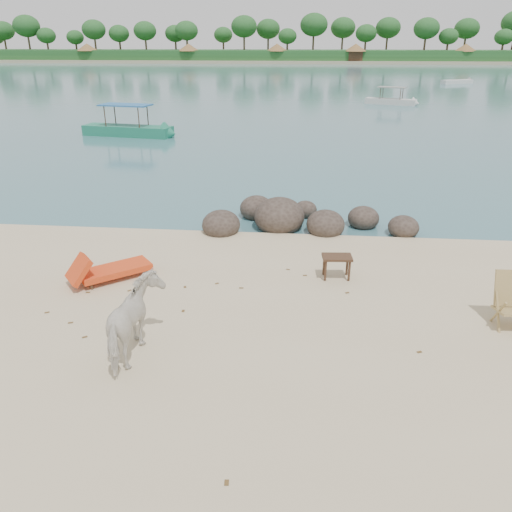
{
  "coord_description": "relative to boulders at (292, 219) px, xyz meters",
  "views": [
    {
      "loc": [
        1.08,
        -7.82,
        5.26
      ],
      "look_at": [
        0.16,
        2.0,
        1.0
      ],
      "focal_mm": 35.0,
      "sensor_mm": 36.0,
      "label": 1
    }
  ],
  "objects": [
    {
      "name": "water",
      "position": [
        -0.83,
        83.24,
        -0.22
      ],
      "size": [
        400.0,
        400.0,
        0.0
      ],
      "primitive_type": "plane",
      "color": "#3A6D74",
      "rests_on": "ground"
    },
    {
      "name": "far_shore",
      "position": [
        -0.83,
        163.24,
        -0.22
      ],
      "size": [
        420.0,
        90.0,
        1.4
      ],
      "primitive_type": "cube",
      "color": "tan",
      "rests_on": "ground"
    },
    {
      "name": "far_scenery",
      "position": [
        -0.8,
        129.94,
        2.93
      ],
      "size": [
        420.0,
        18.0,
        9.5
      ],
      "color": "#1E4C1E",
      "rests_on": "ground"
    },
    {
      "name": "boulders",
      "position": [
        0.0,
        0.0,
        0.0
      ],
      "size": [
        6.42,
        2.94,
        1.16
      ],
      "rotation": [
        0.0,
        0.0,
        -0.34
      ],
      "color": "#322821",
      "rests_on": "ground"
    },
    {
      "name": "cow",
      "position": [
        -2.57,
        -7.22,
        0.48
      ],
      "size": [
        0.77,
        1.67,
        1.4
      ],
      "primitive_type": "imported",
      "rotation": [
        0.0,
        0.0,
        3.15
      ],
      "color": "white",
      "rests_on": "ground"
    },
    {
      "name": "side_table",
      "position": [
        1.15,
        -3.65,
        0.06
      ],
      "size": [
        0.73,
        0.5,
        0.56
      ],
      "primitive_type": null,
      "rotation": [
        0.0,
        0.0,
        0.08
      ],
      "color": "#342515",
      "rests_on": "ground"
    },
    {
      "name": "lounge_chair",
      "position": [
        -4.11,
        -4.15,
        0.09
      ],
      "size": [
        2.06,
        1.88,
        0.62
      ],
      "primitive_type": null,
      "rotation": [
        0.0,
        0.0,
        0.69
      ],
      "color": "red",
      "rests_on": "ground"
    },
    {
      "name": "boat_near",
      "position": [
        -10.38,
        15.35,
        1.28
      ],
      "size": [
        6.29,
        2.34,
        2.99
      ],
      "primitive_type": null,
      "rotation": [
        0.0,
        0.0,
        -0.16
      ],
      "color": "#1B6F53",
      "rests_on": "water"
    },
    {
      "name": "boat_mid",
      "position": [
        8.05,
        33.6,
        1.02
      ],
      "size": [
        5.09,
        2.92,
        2.47
      ],
      "primitive_type": null,
      "rotation": [
        0.0,
        0.0,
        -0.38
      ],
      "color": "beige",
      "rests_on": "water"
    },
    {
      "name": "boat_far",
      "position": [
        20.66,
        58.81,
        0.08
      ],
      "size": [
        5.1,
        3.16,
        0.59
      ],
      "primitive_type": null,
      "rotation": [
        0.0,
        0.0,
        0.43
      ],
      "color": "silver",
      "rests_on": "water"
    },
    {
      "name": "dead_leaves",
      "position": [
        -1.7,
        -5.53,
        -0.21
      ],
      "size": [
        8.68,
        6.72,
        0.0
      ],
      "color": "brown",
      "rests_on": "ground"
    }
  ]
}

